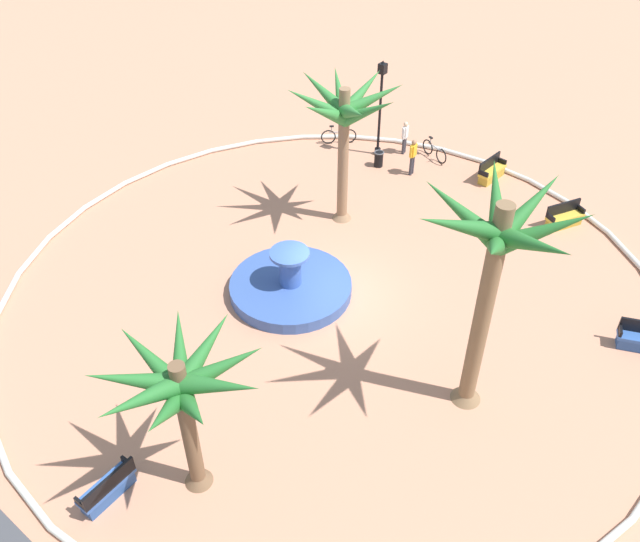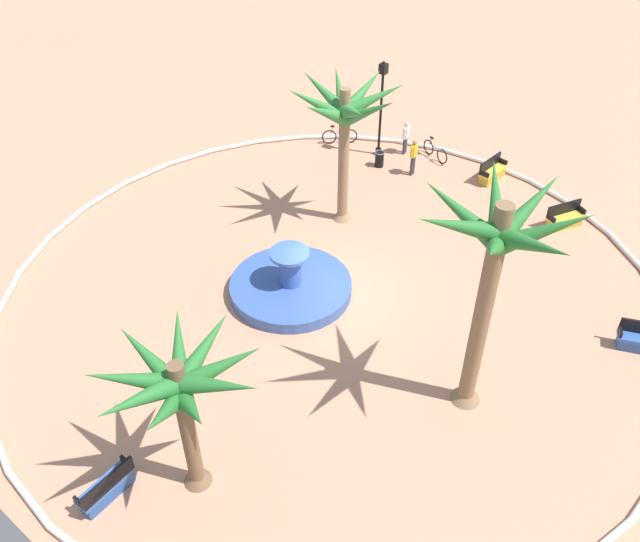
# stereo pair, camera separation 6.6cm
# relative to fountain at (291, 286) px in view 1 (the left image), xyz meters

# --- Properties ---
(ground_plane) EXTENTS (80.00, 80.00, 0.00)m
(ground_plane) POSITION_rel_fountain_xyz_m (-1.19, -0.89, -0.28)
(ground_plane) COLOR tan
(plaza_curb) EXTENTS (23.26, 23.26, 0.20)m
(plaza_curb) POSITION_rel_fountain_xyz_m (-1.19, -0.89, -0.18)
(plaza_curb) COLOR silver
(plaza_curb) RESTS_ON ground
(fountain) EXTENTS (4.32, 4.32, 1.80)m
(fountain) POSITION_rel_fountain_xyz_m (0.00, 0.00, 0.00)
(fountain) COLOR #38569E
(fountain) RESTS_ON ground
(palm_tree_near_fountain) EXTENTS (4.13, 4.22, 4.77)m
(palm_tree_near_fountain) POSITION_rel_fountain_xyz_m (-3.08, 7.37, 3.47)
(palm_tree_near_fountain) COLOR brown
(palm_tree_near_fountain) RESTS_ON ground
(palm_tree_by_curb) EXTENTS (4.38, 4.39, 7.20)m
(palm_tree_by_curb) POSITION_rel_fountain_xyz_m (-7.25, 0.42, 5.13)
(palm_tree_by_curb) COLOR brown
(palm_tree_by_curb) RESTS_ON ground
(palm_tree_mid_plaza) EXTENTS (4.43, 4.43, 5.87)m
(palm_tree_mid_plaza) POSITION_rel_fountain_xyz_m (1.38, -4.86, 4.29)
(palm_tree_mid_plaza) COLOR #8E6B4C
(palm_tree_mid_plaza) RESTS_ON ground
(bench_east) EXTENTS (0.62, 1.63, 1.00)m
(bench_east) POSITION_rel_fountain_xyz_m (-1.97, -11.37, 0.07)
(bench_east) COLOR gold
(bench_east) RESTS_ON ground
(bench_west) EXTENTS (1.19, 1.65, 1.00)m
(bench_west) POSITION_rel_fountain_xyz_m (-5.92, -9.94, 0.07)
(bench_west) COLOR gold
(bench_west) RESTS_ON ground
(bench_north) EXTENTS (0.56, 1.62, 1.00)m
(bench_north) POSITION_rel_fountain_xyz_m (-1.58, 9.14, 0.07)
(bench_north) COLOR #335BA8
(bench_north) RESTS_ON ground
(lamppost) EXTENTS (0.32, 0.32, 4.54)m
(lamppost) POSITION_rel_fountain_xyz_m (3.24, -10.08, 2.37)
(lamppost) COLOR black
(lamppost) RESTS_ON ground
(trash_bin) EXTENTS (0.46, 0.46, 0.73)m
(trash_bin) POSITION_rel_fountain_xyz_m (2.57, -9.20, 0.11)
(trash_bin) COLOR black
(trash_bin) RESTS_ON ground
(bicycle_red_frame) EXTENTS (1.63, 0.70, 0.94)m
(bicycle_red_frame) POSITION_rel_fountain_xyz_m (0.96, -11.39, 0.10)
(bicycle_red_frame) COLOR black
(bicycle_red_frame) RESTS_ON ground
(bicycle_by_lamppost) EXTENTS (1.28, 1.23, 0.94)m
(bicycle_by_lamppost) POSITION_rel_fountain_xyz_m (5.31, -9.78, 0.10)
(bicycle_by_lamppost) COLOR black
(bicycle_by_lamppost) RESTS_ON ground
(person_cyclist_helmet) EXTENTS (0.23, 0.53, 1.70)m
(person_cyclist_helmet) POSITION_rel_fountain_xyz_m (1.02, -9.54, 0.67)
(person_cyclist_helmet) COLOR #33333D
(person_cyclist_helmet) RESTS_ON ground
(person_cyclist_photo) EXTENTS (0.27, 0.52, 1.60)m
(person_cyclist_photo) POSITION_rel_fountain_xyz_m (2.33, -10.94, 0.61)
(person_cyclist_photo) COLOR #33333D
(person_cyclist_photo) RESTS_ON ground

